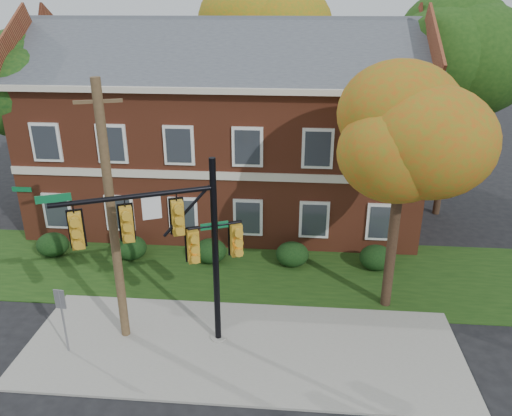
# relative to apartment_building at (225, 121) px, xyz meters

# --- Properties ---
(ground) EXTENTS (120.00, 120.00, 0.00)m
(ground) POSITION_rel_apartment_building_xyz_m (2.00, -11.95, -4.99)
(ground) COLOR black
(ground) RESTS_ON ground
(sidewalk) EXTENTS (14.00, 5.00, 0.08)m
(sidewalk) POSITION_rel_apartment_building_xyz_m (2.00, -10.95, -4.95)
(sidewalk) COLOR gray
(sidewalk) RESTS_ON ground
(grass_strip) EXTENTS (30.00, 6.00, 0.04)m
(grass_strip) POSITION_rel_apartment_building_xyz_m (2.00, -5.95, -4.97)
(grass_strip) COLOR #193811
(grass_strip) RESTS_ON ground
(apartment_building) EXTENTS (18.80, 8.80, 9.74)m
(apartment_building) POSITION_rel_apartment_building_xyz_m (0.00, 0.00, 0.00)
(apartment_building) COLOR brown
(apartment_building) RESTS_ON ground
(hedge_far_left) EXTENTS (1.40, 1.26, 1.05)m
(hedge_far_left) POSITION_rel_apartment_building_xyz_m (-7.00, -5.25, -4.46)
(hedge_far_left) COLOR black
(hedge_far_left) RESTS_ON ground
(hedge_left) EXTENTS (1.40, 1.26, 1.05)m
(hedge_left) POSITION_rel_apartment_building_xyz_m (-3.50, -5.25, -4.46)
(hedge_left) COLOR black
(hedge_left) RESTS_ON ground
(hedge_center) EXTENTS (1.40, 1.26, 1.05)m
(hedge_center) POSITION_rel_apartment_building_xyz_m (0.00, -5.25, -4.46)
(hedge_center) COLOR black
(hedge_center) RESTS_ON ground
(hedge_right) EXTENTS (1.40, 1.26, 1.05)m
(hedge_right) POSITION_rel_apartment_building_xyz_m (3.50, -5.25, -4.46)
(hedge_right) COLOR black
(hedge_right) RESTS_ON ground
(hedge_far_right) EXTENTS (1.40, 1.26, 1.05)m
(hedge_far_right) POSITION_rel_apartment_building_xyz_m (7.00, -5.25, -4.46)
(hedge_far_right) COLOR black
(hedge_far_right) RESTS_ON ground
(tree_near_right) EXTENTS (4.50, 4.25, 8.58)m
(tree_near_right) POSITION_rel_apartment_building_xyz_m (7.22, -8.09, 1.68)
(tree_near_right) COLOR black
(tree_near_right) RESTS_ON ground
(tree_left_rear) EXTENTS (5.40, 5.10, 8.88)m
(tree_left_rear) POSITION_rel_apartment_building_xyz_m (-9.73, -1.12, 1.69)
(tree_left_rear) COLOR black
(tree_left_rear) RESTS_ON ground
(tree_right_rear) EXTENTS (6.30, 5.95, 10.62)m
(tree_right_rear) POSITION_rel_apartment_building_xyz_m (11.31, 0.86, 3.13)
(tree_right_rear) COLOR black
(tree_right_rear) RESTS_ON ground
(tree_far_rear) EXTENTS (6.84, 6.46, 11.52)m
(tree_far_rear) POSITION_rel_apartment_building_xyz_m (1.34, 7.84, 3.86)
(tree_far_rear) COLOR black
(tree_far_rear) RESTS_ON ground
(traffic_signal) EXTENTS (5.24, 2.38, 6.30)m
(traffic_signal) POSITION_rel_apartment_building_xyz_m (0.13, -11.02, -1.08)
(traffic_signal) COLOR gray
(traffic_signal) RESTS_ON ground
(utility_pole) EXTENTS (1.28, 0.52, 8.50)m
(utility_pole) POSITION_rel_apartment_building_xyz_m (-1.96, -10.59, -0.67)
(utility_pole) COLOR #4D3924
(utility_pole) RESTS_ON ground
(sign_post) EXTENTS (0.34, 0.08, 2.33)m
(sign_post) POSITION_rel_apartment_building_xyz_m (-3.50, -11.60, -3.40)
(sign_post) COLOR slate
(sign_post) RESTS_ON ground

